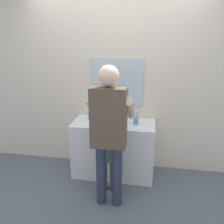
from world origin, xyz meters
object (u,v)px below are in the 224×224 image
at_px(toothbrush_cup, 136,121).
at_px(soap_bottle, 90,115).
at_px(adult_parent, 109,126).
at_px(child_toddler, 109,151).

bearing_deg(toothbrush_cup, soap_bottle, 171.69).
xyz_separation_m(toothbrush_cup, soap_bottle, (-0.67, 0.10, 0.02)).
bearing_deg(adult_parent, child_toddler, 102.15).
bearing_deg(adult_parent, toothbrush_cup, 67.78).
distance_m(toothbrush_cup, adult_parent, 0.69).
xyz_separation_m(toothbrush_cup, adult_parent, (-0.26, -0.62, 0.15)).
bearing_deg(toothbrush_cup, adult_parent, -112.22).
bearing_deg(soap_bottle, adult_parent, -60.20).
relative_size(toothbrush_cup, adult_parent, 0.12).
xyz_separation_m(soap_bottle, child_toddler, (0.36, -0.47, -0.31)).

